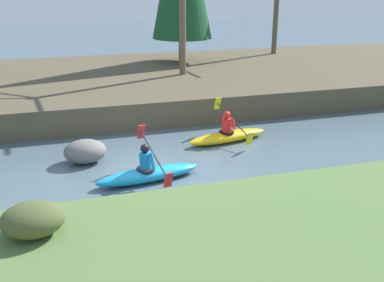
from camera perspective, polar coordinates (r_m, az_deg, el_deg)
ground_plane at (r=12.02m, az=-3.53°, el=-3.87°), size 90.00×90.00×0.00m
riverbank_near at (r=7.44m, az=6.27°, el=-16.75°), size 44.00×5.26×0.80m
riverbank_far at (r=20.21m, az=-9.43°, el=7.13°), size 44.00×10.72×0.95m
shrub_clump_second at (r=7.97m, az=-19.58°, el=-9.37°), size 1.05×0.88×0.57m
kayaker_lead at (r=14.15m, az=4.63°, el=0.77°), size 2.79×2.06×1.20m
kayaker_middle at (r=11.43m, az=-5.53°, el=-4.02°), size 2.80×2.07×1.20m
boulder_midstream at (r=12.80m, az=-13.42°, el=-1.29°), size 1.17×0.91×0.66m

